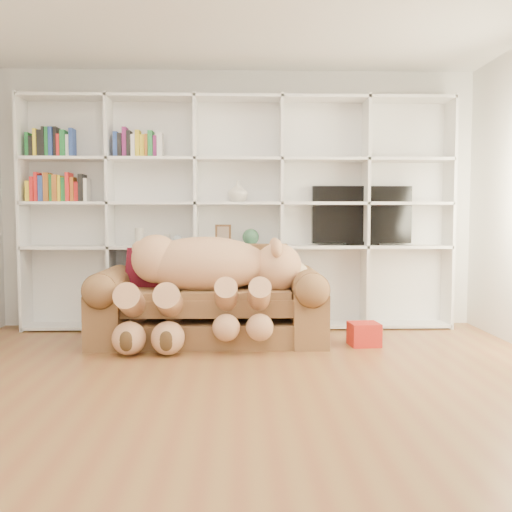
{
  "coord_description": "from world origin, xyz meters",
  "views": [
    {
      "loc": [
        -0.0,
        -3.61,
        1.17
      ],
      "look_at": [
        0.16,
        1.63,
        0.8
      ],
      "focal_mm": 40.0,
      "sensor_mm": 36.0,
      "label": 1
    }
  ],
  "objects_px": {
    "gift_box": "(364,334)",
    "tv": "(361,216)",
    "sofa": "(209,305)",
    "teddy_bear": "(205,275)"
  },
  "relations": [
    {
      "from": "gift_box",
      "to": "sofa",
      "type": "bearing_deg",
      "value": 169.9
    },
    {
      "from": "tv",
      "to": "teddy_bear",
      "type": "bearing_deg",
      "value": -152.12
    },
    {
      "from": "gift_box",
      "to": "teddy_bear",
      "type": "bearing_deg",
      "value": 177.11
    },
    {
      "from": "sofa",
      "to": "tv",
      "type": "bearing_deg",
      "value": 22.96
    },
    {
      "from": "teddy_bear",
      "to": "gift_box",
      "type": "distance_m",
      "value": 1.53
    },
    {
      "from": "teddy_bear",
      "to": "tv",
      "type": "relative_size",
      "value": 1.64
    },
    {
      "from": "teddy_bear",
      "to": "sofa",
      "type": "bearing_deg",
      "value": 82.46
    },
    {
      "from": "sofa",
      "to": "tv",
      "type": "xyz_separation_m",
      "value": [
        1.57,
        0.66,
        0.83
      ]
    },
    {
      "from": "sofa",
      "to": "gift_box",
      "type": "relative_size",
      "value": 8.16
    },
    {
      "from": "gift_box",
      "to": "tv",
      "type": "distance_m",
      "value": 1.41
    }
  ]
}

